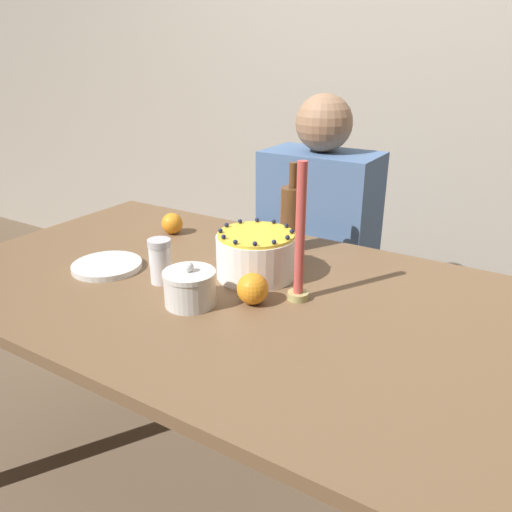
% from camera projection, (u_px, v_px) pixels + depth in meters
% --- Properties ---
extents(ground_plane, '(12.00, 12.00, 0.00)m').
position_uv_depth(ground_plane, '(238.00, 503.00, 1.55)').
color(ground_plane, brown).
extents(wall_behind, '(8.00, 0.05, 2.60)m').
position_uv_depth(wall_behind, '(412.00, 53.00, 2.17)').
color(wall_behind, '#ADA393').
rests_on(wall_behind, ground_plane).
extents(dining_table, '(1.63, 0.91, 0.74)m').
position_uv_depth(dining_table, '(235.00, 324.00, 1.31)').
color(dining_table, brown).
rests_on(dining_table, ground_plane).
extents(cake, '(0.21, 0.21, 0.13)m').
position_uv_depth(cake, '(256.00, 255.00, 1.32)').
color(cake, white).
rests_on(cake, dining_table).
extents(sugar_bowl, '(0.13, 0.13, 0.11)m').
position_uv_depth(sugar_bowl, '(190.00, 288.00, 1.18)').
color(sugar_bowl, silver).
rests_on(sugar_bowl, dining_table).
extents(sugar_shaker, '(0.06, 0.06, 0.12)m').
position_uv_depth(sugar_shaker, '(160.00, 261.00, 1.29)').
color(sugar_shaker, white).
rests_on(sugar_shaker, dining_table).
extents(plate_stack, '(0.19, 0.19, 0.02)m').
position_uv_depth(plate_stack, '(107.00, 266.00, 1.39)').
color(plate_stack, silver).
rests_on(plate_stack, dining_table).
extents(candle, '(0.05, 0.05, 0.34)m').
position_uv_depth(candle, '(300.00, 245.00, 1.16)').
color(candle, tan).
rests_on(candle, dining_table).
extents(bottle, '(0.07, 0.07, 0.26)m').
position_uv_depth(bottle, '(292.00, 217.00, 1.49)').
color(bottle, brown).
rests_on(bottle, dining_table).
extents(orange_fruit_0, '(0.07, 0.07, 0.07)m').
position_uv_depth(orange_fruit_0, '(172.00, 223.00, 1.65)').
color(orange_fruit_0, orange).
rests_on(orange_fruit_0, dining_table).
extents(orange_fruit_1, '(0.08, 0.08, 0.08)m').
position_uv_depth(orange_fruit_1, '(253.00, 289.00, 1.18)').
color(orange_fruit_1, orange).
rests_on(orange_fruit_1, dining_table).
extents(person_man_blue_shirt, '(0.40, 0.34, 1.18)m').
position_uv_depth(person_man_blue_shirt, '(316.00, 276.00, 1.91)').
color(person_man_blue_shirt, '#2D2D38').
rests_on(person_man_blue_shirt, ground_plane).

